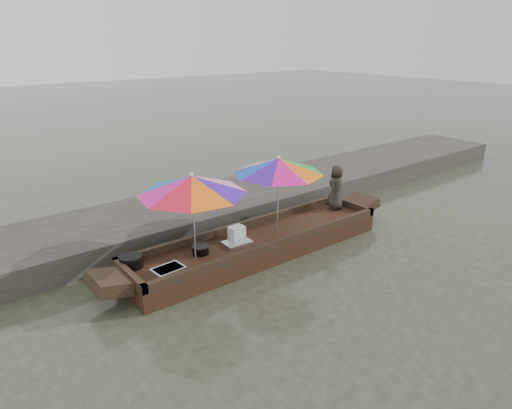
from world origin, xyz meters
TOP-DOWN VIEW (x-y plane):
  - water at (0.00, 0.00)m, footprint 80.00×80.00m
  - dock at (0.00, 2.20)m, footprint 22.00×2.20m
  - boat_hull at (0.00, 0.00)m, footprint 5.39×1.20m
  - cooking_pot at (-2.44, 0.37)m, footprint 0.39×0.39m
  - tray_crayfish at (-2.05, -0.20)m, footprint 0.53×0.39m
  - tray_scallop at (-0.52, 0.00)m, footprint 0.52×0.37m
  - charcoal_grill at (-1.26, 0.09)m, footprint 0.30×0.30m
  - supply_bag at (-0.39, 0.20)m, footprint 0.29×0.23m
  - vendor at (2.34, 0.20)m, footprint 0.58×0.47m
  - umbrella_bow at (-1.42, 0.00)m, footprint 2.24×2.24m
  - umbrella_stern at (0.46, 0.00)m, footprint 1.84×1.84m

SIDE VIEW (x-z plane):
  - water at x=0.00m, z-range 0.00..0.00m
  - boat_hull at x=0.00m, z-range 0.00..0.35m
  - dock at x=0.00m, z-range 0.00..0.50m
  - tray_scallop at x=-0.52m, z-range 0.35..0.41m
  - tray_crayfish at x=-2.05m, z-range 0.35..0.44m
  - charcoal_grill at x=-1.26m, z-range 0.35..0.49m
  - cooking_pot at x=-2.44m, z-range 0.35..0.55m
  - supply_bag at x=-0.39m, z-range 0.35..0.61m
  - vendor at x=2.34m, z-range 0.35..1.37m
  - umbrella_bow at x=-1.42m, z-range 0.35..1.90m
  - umbrella_stern at x=0.46m, z-range 0.35..1.90m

